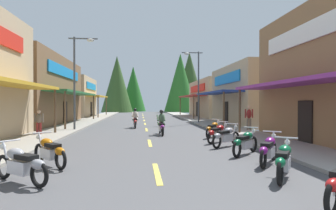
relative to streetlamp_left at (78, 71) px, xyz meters
name	(u,v)px	position (x,y,z in m)	size (l,w,h in m)	color
ground	(146,127)	(4.80, 3.17, -4.32)	(9.37, 75.02, 0.10)	#4C4C4F
sidewalk_left	(72,126)	(-1.24, 3.17, -4.21)	(2.71, 75.02, 0.12)	gray
sidewalk_right	(216,125)	(10.84, 3.17, -4.21)	(2.71, 75.02, 0.12)	#9E9991
centerline_dashes	(145,124)	(4.80, 5.52, -4.27)	(0.16, 48.19, 0.01)	#E0C64C
storefront_left_middle	(25,91)	(-6.10, 6.28, -1.18)	(8.89, 13.87, 6.19)	brown
storefront_left_far	(61,97)	(-6.69, 20.06, -1.51)	(10.07, 9.93, 5.53)	tan
storefront_right_middle	(262,95)	(15.57, 4.46, -1.59)	(8.63, 10.12, 5.36)	tan
storefront_right_far	(223,99)	(15.82, 17.14, -1.74)	(9.13, 12.54, 5.06)	tan
streetlamp_left	(78,71)	(0.00, 0.00, 0.00)	(2.02, 0.30, 6.64)	#474C51
streetlamp_right	(196,78)	(9.62, 5.79, 0.12)	(2.02, 0.30, 6.86)	#474C51
motorcycle_parked_right_1	(284,160)	(8.10, -13.13, -3.78)	(1.32, 1.80, 1.04)	black
motorcycle_parked_right_2	(269,149)	(8.46, -11.52, -3.78)	(1.39, 1.75, 1.04)	black
motorcycle_parked_right_3	(245,142)	(8.34, -9.86, -3.78)	(1.59, 1.57, 1.04)	black
motorcycle_parked_right_4	(226,136)	(8.20, -7.93, -3.78)	(1.73, 1.42, 1.04)	black
motorcycle_parked_right_5	(218,133)	(8.22, -6.59, -3.78)	(1.57, 1.60, 1.04)	black
motorcycle_parked_right_6	(213,129)	(8.52, -4.57, -3.78)	(1.35, 1.78, 1.04)	black
motorcycle_parked_left_1	(21,164)	(1.40, -12.90, -3.78)	(1.78, 1.35, 1.04)	black
motorcycle_parked_left_2	(50,151)	(1.50, -11.06, -3.78)	(1.50, 1.66, 1.04)	black
rider_cruising_lead	(161,124)	(5.65, -2.97, -3.62)	(0.60, 2.14, 1.57)	black
rider_cruising_trailing	(135,120)	(3.94, 1.96, -3.62)	(0.60, 2.14, 1.57)	black
pedestrian_by_shop	(249,116)	(11.84, -1.67, -3.22)	(0.56, 0.32, 1.80)	#726659
pedestrian_browsing	(39,121)	(-1.74, -2.73, -3.38)	(0.57, 0.29, 1.56)	maroon
treeline_backdrop	(163,84)	(9.37, 41.20, 1.98)	(23.56, 13.33, 13.86)	#286623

